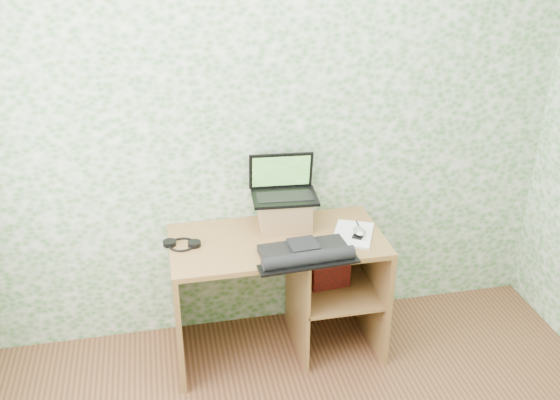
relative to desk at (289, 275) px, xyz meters
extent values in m
plane|color=silver|center=(-0.08, 0.28, 0.82)|extent=(3.50, 0.00, 3.50)
cube|color=brown|center=(-0.08, -0.03, 0.25)|extent=(1.20, 0.60, 0.03)
cube|color=brown|center=(-0.66, -0.03, -0.12)|extent=(0.03, 0.60, 0.72)
cube|color=brown|center=(0.51, -0.03, -0.12)|extent=(0.03, 0.60, 0.72)
cube|color=brown|center=(0.04, -0.03, -0.12)|extent=(0.02, 0.56, 0.72)
cube|color=brown|center=(0.27, -0.03, -0.10)|extent=(0.46, 0.56, 0.02)
cube|color=brown|center=(0.28, 0.26, -0.12)|extent=(0.48, 0.02, 0.72)
cube|color=olive|center=(0.00, 0.12, 0.36)|extent=(0.31, 0.26, 0.17)
cube|color=black|center=(0.00, 0.12, 0.45)|extent=(0.39, 0.28, 0.02)
cube|color=black|center=(0.00, 0.11, 0.46)|extent=(0.33, 0.16, 0.00)
cube|color=black|center=(0.00, 0.22, 0.57)|extent=(0.37, 0.09, 0.23)
cube|color=#305719|center=(0.00, 0.21, 0.57)|extent=(0.33, 0.07, 0.19)
cube|color=black|center=(0.03, -0.20, 0.29)|extent=(0.48, 0.20, 0.04)
cube|color=black|center=(0.03, -0.20, 0.30)|extent=(0.16, 0.16, 0.06)
cylinder|color=black|center=(0.03, -0.33, 0.31)|extent=(0.50, 0.11, 0.08)
cube|color=black|center=(0.03, -0.33, 0.28)|extent=(0.54, 0.14, 0.01)
torus|color=black|center=(-0.60, 0.00, 0.28)|extent=(0.19, 0.19, 0.01)
cylinder|color=black|center=(-0.67, 0.02, 0.28)|extent=(0.07, 0.07, 0.03)
cylinder|color=black|center=(-0.54, -0.01, 0.28)|extent=(0.07, 0.07, 0.03)
cube|color=white|center=(0.35, -0.08, 0.28)|extent=(0.31, 0.36, 0.01)
ellipsoid|color=#B7B7BA|center=(0.37, -0.11, 0.30)|extent=(0.11, 0.12, 0.03)
cylinder|color=black|center=(0.41, -0.01, 0.29)|extent=(0.02, 0.13, 0.01)
cube|color=maroon|center=(0.24, -0.03, 0.05)|extent=(0.24, 0.10, 0.28)
camera|label=1|loc=(-0.68, -3.01, 1.99)|focal=40.00mm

